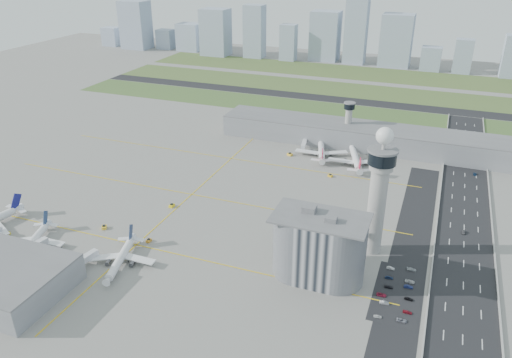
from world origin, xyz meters
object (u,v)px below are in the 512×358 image
(car_hw_4, at_px, (456,142))
(car_lot_3, at_px, (389,287))
(tug_2, at_px, (149,240))
(car_hw_2, at_px, (475,174))
(airplane_far_a, at_px, (322,147))
(car_lot_11, at_px, (412,269))
(jet_bridge_far_0, at_px, (305,142))
(tug_5, at_px, (330,175))
(airplane_near_c, at_px, (120,255))
(car_lot_7, at_px, (407,312))
(car_lot_9, at_px, (408,287))
(jet_bridge_near_2, at_px, (74,268))
(airplane_far_b, at_px, (356,155))
(tug_0, at_px, (7,233))
(car_hw_1, at_px, (464,232))
(car_lot_0, at_px, (378,316))
(car_lot_5, at_px, (391,268))
(car_lot_10, at_px, (410,281))
(control_tower, at_px, (379,187))
(tug_3, at_px, (172,205))
(car_lot_1, at_px, (384,303))
(car_lot_4, at_px, (389,277))
(jet_bridge_near_1, at_px, (23,255))
(car_lot_2, at_px, (381,295))
(car_lot_6, at_px, (402,320))
(tug_4, at_px, (290,154))
(airplane_near_b, at_px, (31,238))
(secondary_tower, at_px, (348,119))
(jet_bridge_far_1, at_px, (372,151))
(admin_building, at_px, (319,247))

(car_hw_4, bearing_deg, car_lot_3, -88.31)
(tug_2, bearing_deg, car_hw_2, -137.72)
(airplane_far_a, xyz_separation_m, car_lot_11, (74.34, -121.98, -5.61))
(jet_bridge_far_0, height_order, tug_5, jet_bridge_far_0)
(airplane_near_c, xyz_separation_m, car_lot_7, (130.73, 13.40, -5.04))
(car_lot_9, bearing_deg, jet_bridge_near_2, 102.91)
(airplane_far_b, bearing_deg, car_lot_9, -176.87)
(tug_0, xyz_separation_m, car_hw_1, (223.18, 87.46, -0.22))
(car_lot_0, height_order, car_lot_5, car_lot_5)
(car_lot_3, relative_size, car_lot_10, 0.86)
(airplane_far_a, height_order, car_hw_1, airplane_far_a)
(jet_bridge_far_0, distance_m, tug_0, 209.55)
(car_lot_3, relative_size, car_lot_7, 1.01)
(control_tower, xyz_separation_m, jet_bridge_far_0, (-70.00, 124.00, -32.19))
(jet_bridge_near_2, bearing_deg, control_tower, -51.10)
(tug_3, distance_m, car_hw_4, 226.52)
(tug_5, height_order, car_lot_1, tug_5)
(car_lot_0, distance_m, car_lot_4, 28.26)
(jet_bridge_near_1, relative_size, car_lot_7, 3.73)
(car_lot_3, distance_m, car_lot_4, 7.05)
(car_lot_2, distance_m, car_lot_5, 21.44)
(tug_3, relative_size, car_lot_6, 0.82)
(airplane_near_c, height_order, tug_4, airplane_near_c)
(airplane_far_a, height_order, tug_5, airplane_far_a)
(airplane_near_b, xyz_separation_m, airplane_far_a, (105.14, 169.88, 0.79))
(jet_bridge_near_1, distance_m, car_lot_6, 176.11)
(jet_bridge_near_2, distance_m, car_lot_1, 140.00)
(car_lot_0, bearing_deg, secondary_tower, 7.49)
(car_lot_7, distance_m, car_hw_4, 214.51)
(car_lot_5, distance_m, car_hw_2, 132.84)
(airplane_near_c, xyz_separation_m, tug_0, (-71.33, 1.26, -4.72))
(car_lot_9, bearing_deg, jet_bridge_far_0, 27.15)
(car_lot_3, distance_m, car_lot_6, 21.64)
(tug_4, xyz_separation_m, car_lot_10, (95.27, -122.49, -0.43))
(tug_5, bearing_deg, car_lot_3, 48.73)
(jet_bridge_far_0, height_order, car_lot_11, jet_bridge_far_0)
(car_lot_1, distance_m, car_hw_4, 212.82)
(control_tower, xyz_separation_m, car_lot_9, (20.17, -24.55, -34.39))
(car_lot_3, bearing_deg, tug_0, 93.35)
(jet_bridge_near_2, bearing_deg, tug_4, -6.32)
(control_tower, xyz_separation_m, car_lot_2, (9.86, -34.39, -34.45))
(tug_2, height_order, car_hw_2, tug_2)
(car_lot_0, relative_size, car_lot_9, 0.82)
(tug_5, xyz_separation_m, car_lot_2, (49.17, -111.70, -0.27))
(jet_bridge_far_0, height_order, car_lot_3, jet_bridge_far_0)
(jet_bridge_far_1, distance_m, car_lot_2, 161.19)
(airplane_far_b, bearing_deg, tug_0, 118.62)
(airplane_near_c, distance_m, airplane_far_a, 175.58)
(jet_bridge_near_2, distance_m, jet_bridge_far_0, 200.68)
(admin_building, relative_size, jet_bridge_near_2, 3.00)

